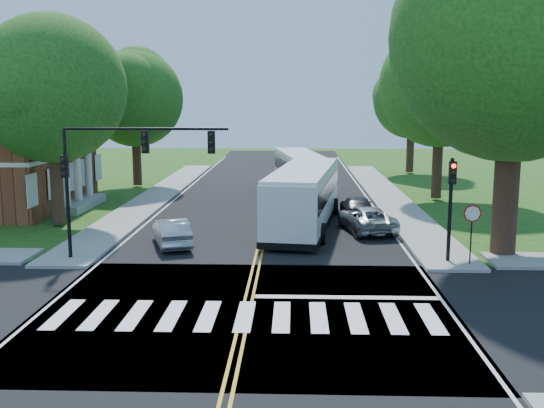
{
  "coord_description": "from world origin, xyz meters",
  "views": [
    {
      "loc": [
        1.58,
        -20.27,
        7.01
      ],
      "look_at": [
        0.61,
        7.46,
        2.4
      ],
      "focal_mm": 42.0,
      "sensor_mm": 36.0,
      "label": 1
    }
  ],
  "objects_px": {
    "signal_nw": "(119,161)",
    "dark_sedan": "(357,207)",
    "suv": "(366,219)",
    "bus_lead": "(304,196)",
    "bus_follow": "(300,172)",
    "hatchback": "(172,232)",
    "signal_ne": "(451,196)"
  },
  "relations": [
    {
      "from": "signal_nw",
      "to": "signal_ne",
      "type": "relative_size",
      "value": 1.62
    },
    {
      "from": "signal_nw",
      "to": "dark_sedan",
      "type": "height_order",
      "value": "signal_nw"
    },
    {
      "from": "suv",
      "to": "hatchback",
      "type": "bearing_deg",
      "value": 9.96
    },
    {
      "from": "hatchback",
      "to": "suv",
      "type": "relative_size",
      "value": 0.83
    },
    {
      "from": "bus_lead",
      "to": "bus_follow",
      "type": "bearing_deg",
      "value": -81.66
    },
    {
      "from": "bus_follow",
      "to": "hatchback",
      "type": "relative_size",
      "value": 2.92
    },
    {
      "from": "dark_sedan",
      "to": "bus_lead",
      "type": "bearing_deg",
      "value": 40.84
    },
    {
      "from": "signal_nw",
      "to": "dark_sedan",
      "type": "relative_size",
      "value": 1.58
    },
    {
      "from": "signal_nw",
      "to": "bus_lead",
      "type": "relative_size",
      "value": 0.55
    },
    {
      "from": "signal_nw",
      "to": "suv",
      "type": "relative_size",
      "value": 1.47
    },
    {
      "from": "signal_ne",
      "to": "bus_lead",
      "type": "distance_m",
      "value": 9.84
    },
    {
      "from": "signal_nw",
      "to": "bus_follow",
      "type": "height_order",
      "value": "signal_nw"
    },
    {
      "from": "bus_lead",
      "to": "suv",
      "type": "xyz_separation_m",
      "value": [
        3.31,
        -1.02,
        -1.06
      ]
    },
    {
      "from": "signal_ne",
      "to": "bus_follow",
      "type": "bearing_deg",
      "value": 106.73
    },
    {
      "from": "bus_follow",
      "to": "dark_sedan",
      "type": "relative_size",
      "value": 2.62
    },
    {
      "from": "signal_ne",
      "to": "suv",
      "type": "distance_m",
      "value": 7.53
    },
    {
      "from": "signal_ne",
      "to": "suv",
      "type": "relative_size",
      "value": 0.91
    },
    {
      "from": "bus_lead",
      "to": "bus_follow",
      "type": "xyz_separation_m",
      "value": [
        -0.08,
        12.82,
        -0.15
      ]
    },
    {
      "from": "suv",
      "to": "bus_lead",
      "type": "bearing_deg",
      "value": -28.32
    },
    {
      "from": "bus_lead",
      "to": "bus_follow",
      "type": "height_order",
      "value": "bus_lead"
    },
    {
      "from": "signal_nw",
      "to": "hatchback",
      "type": "relative_size",
      "value": 1.76
    },
    {
      "from": "bus_lead",
      "to": "signal_ne",
      "type": "bearing_deg",
      "value": 136.4
    },
    {
      "from": "signal_ne",
      "to": "bus_follow",
      "type": "distance_m",
      "value": 21.42
    },
    {
      "from": "bus_follow",
      "to": "suv",
      "type": "xyz_separation_m",
      "value": [
        3.39,
        -13.84,
        -0.91
      ]
    },
    {
      "from": "suv",
      "to": "dark_sedan",
      "type": "height_order",
      "value": "suv"
    },
    {
      "from": "signal_nw",
      "to": "dark_sedan",
      "type": "xyz_separation_m",
      "value": [
        11.17,
        10.38,
        -3.71
      ]
    },
    {
      "from": "bus_follow",
      "to": "dark_sedan",
      "type": "xyz_separation_m",
      "value": [
        3.27,
        -10.1,
        -0.93
      ]
    },
    {
      "from": "signal_ne",
      "to": "bus_lead",
      "type": "relative_size",
      "value": 0.34
    },
    {
      "from": "bus_lead",
      "to": "signal_nw",
      "type": "bearing_deg",
      "value": 51.78
    },
    {
      "from": "signal_nw",
      "to": "suv",
      "type": "distance_m",
      "value": 13.61
    },
    {
      "from": "bus_lead",
      "to": "suv",
      "type": "relative_size",
      "value": 2.66
    },
    {
      "from": "bus_follow",
      "to": "dark_sedan",
      "type": "distance_m",
      "value": 10.65
    }
  ]
}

